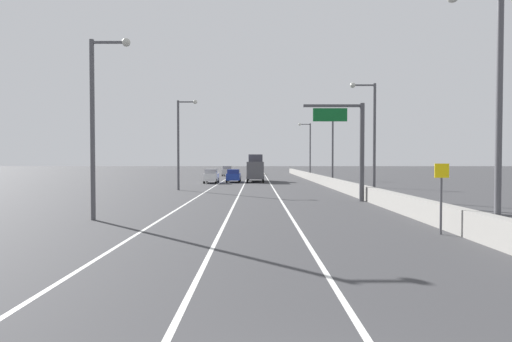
{
  "coord_description": "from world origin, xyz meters",
  "views": [
    {
      "loc": [
        -0.44,
        -4.06,
        3.13
      ],
      "look_at": [
        -0.57,
        50.25,
        1.74
      ],
      "focal_mm": 29.01,
      "sensor_mm": 36.0,
      "label": 1
    }
  ],
  "objects_px": {
    "lamp_post_right_fourth": "(310,147)",
    "speed_advisory_sign": "(442,193)",
    "lamp_post_left_near": "(99,115)",
    "box_truck": "(256,169)",
    "lamp_post_right_third": "(332,142)",
    "overhead_sign_gantry": "(353,140)",
    "lamp_post_right_near": "(493,98)",
    "car_blue_0": "(235,176)",
    "lamp_post_left_mid": "(182,138)",
    "car_silver_2": "(228,171)",
    "car_white_1": "(212,176)",
    "car_yellow_3": "(256,170)",
    "lamp_post_right_second": "(372,132)"
  },
  "relations": [
    {
      "from": "speed_advisory_sign",
      "to": "car_silver_2",
      "type": "relative_size",
      "value": 0.72
    },
    {
      "from": "lamp_post_right_second",
      "to": "car_white_1",
      "type": "relative_size",
      "value": 2.19
    },
    {
      "from": "car_blue_0",
      "to": "car_silver_2",
      "type": "height_order",
      "value": "car_silver_2"
    },
    {
      "from": "box_truck",
      "to": "lamp_post_right_third",
      "type": "bearing_deg",
      "value": -44.63
    },
    {
      "from": "car_yellow_3",
      "to": "car_white_1",
      "type": "bearing_deg",
      "value": -98.87
    },
    {
      "from": "lamp_post_right_third",
      "to": "lamp_post_left_mid",
      "type": "distance_m",
      "value": 19.31
    },
    {
      "from": "lamp_post_right_fourth",
      "to": "car_blue_0",
      "type": "xyz_separation_m",
      "value": [
        -12.17,
        -10.86,
        -4.55
      ]
    },
    {
      "from": "car_silver_2",
      "to": "car_yellow_3",
      "type": "bearing_deg",
      "value": 64.63
    },
    {
      "from": "car_blue_0",
      "to": "box_truck",
      "type": "relative_size",
      "value": 0.59
    },
    {
      "from": "lamp_post_left_near",
      "to": "car_white_1",
      "type": "bearing_deg",
      "value": 86.66
    },
    {
      "from": "speed_advisory_sign",
      "to": "lamp_post_left_near",
      "type": "bearing_deg",
      "value": 165.09
    },
    {
      "from": "speed_advisory_sign",
      "to": "lamp_post_left_mid",
      "type": "distance_m",
      "value": 30.73
    },
    {
      "from": "lamp_post_right_third",
      "to": "box_truck",
      "type": "bearing_deg",
      "value": 135.37
    },
    {
      "from": "overhead_sign_gantry",
      "to": "car_blue_0",
      "type": "height_order",
      "value": "overhead_sign_gantry"
    },
    {
      "from": "lamp_post_left_near",
      "to": "lamp_post_left_mid",
      "type": "distance_m",
      "value": 21.86
    },
    {
      "from": "lamp_post_left_near",
      "to": "car_blue_0",
      "type": "bearing_deg",
      "value": 82.37
    },
    {
      "from": "lamp_post_right_third",
      "to": "lamp_post_left_near",
      "type": "xyz_separation_m",
      "value": [
        -17.68,
        -30.43,
        0.0
      ]
    },
    {
      "from": "lamp_post_right_third",
      "to": "box_truck",
      "type": "height_order",
      "value": "lamp_post_right_third"
    },
    {
      "from": "box_truck",
      "to": "lamp_post_right_fourth",
      "type": "bearing_deg",
      "value": 44.53
    },
    {
      "from": "speed_advisory_sign",
      "to": "car_silver_2",
      "type": "distance_m",
      "value": 67.47
    },
    {
      "from": "car_silver_2",
      "to": "box_truck",
      "type": "height_order",
      "value": "box_truck"
    },
    {
      "from": "lamp_post_right_near",
      "to": "lamp_post_left_near",
      "type": "height_order",
      "value": "same"
    },
    {
      "from": "lamp_post_right_near",
      "to": "car_silver_2",
      "type": "height_order",
      "value": "lamp_post_right_near"
    },
    {
      "from": "box_truck",
      "to": "speed_advisory_sign",
      "type": "bearing_deg",
      "value": -79.85
    },
    {
      "from": "lamp_post_left_mid",
      "to": "car_white_1",
      "type": "distance_m",
      "value": 14.55
    },
    {
      "from": "car_yellow_3",
      "to": "car_blue_0",
      "type": "bearing_deg",
      "value": -94.67
    },
    {
      "from": "overhead_sign_gantry",
      "to": "car_silver_2",
      "type": "height_order",
      "value": "overhead_sign_gantry"
    },
    {
      "from": "lamp_post_right_second",
      "to": "car_yellow_3",
      "type": "xyz_separation_m",
      "value": [
        -9.75,
        61.08,
        -4.56
      ]
    },
    {
      "from": "lamp_post_left_near",
      "to": "car_yellow_3",
      "type": "relative_size",
      "value": 2.37
    },
    {
      "from": "lamp_post_left_mid",
      "to": "car_silver_2",
      "type": "height_order",
      "value": "lamp_post_left_mid"
    },
    {
      "from": "lamp_post_left_near",
      "to": "car_white_1",
      "type": "distance_m",
      "value": 35.93
    },
    {
      "from": "lamp_post_right_fourth",
      "to": "speed_advisory_sign",
      "type": "bearing_deg",
      "value": -91.23
    },
    {
      "from": "lamp_post_left_near",
      "to": "car_blue_0",
      "type": "xyz_separation_m",
      "value": [
        5.06,
        37.79,
        -4.55
      ]
    },
    {
      "from": "car_blue_0",
      "to": "car_yellow_3",
      "type": "xyz_separation_m",
      "value": [
        2.9,
        35.5,
        -0.01
      ]
    },
    {
      "from": "lamp_post_right_third",
      "to": "lamp_post_right_fourth",
      "type": "relative_size",
      "value": 1.0
    },
    {
      "from": "lamp_post_right_second",
      "to": "lamp_post_right_third",
      "type": "xyz_separation_m",
      "value": [
        -0.04,
        18.21,
        0.0
      ]
    },
    {
      "from": "lamp_post_left_mid",
      "to": "car_yellow_3",
      "type": "bearing_deg",
      "value": 81.6
    },
    {
      "from": "overhead_sign_gantry",
      "to": "lamp_post_right_near",
      "type": "relative_size",
      "value": 0.79
    },
    {
      "from": "lamp_post_right_third",
      "to": "car_silver_2",
      "type": "bearing_deg",
      "value": 115.8
    },
    {
      "from": "lamp_post_left_mid",
      "to": "lamp_post_right_third",
      "type": "bearing_deg",
      "value": 26.35
    },
    {
      "from": "lamp_post_right_third",
      "to": "car_blue_0",
      "type": "bearing_deg",
      "value": 149.75
    },
    {
      "from": "overhead_sign_gantry",
      "to": "speed_advisory_sign",
      "type": "height_order",
      "value": "overhead_sign_gantry"
    },
    {
      "from": "lamp_post_left_near",
      "to": "car_blue_0",
      "type": "relative_size",
      "value": 2.01
    },
    {
      "from": "car_silver_2",
      "to": "lamp_post_left_near",
      "type": "bearing_deg",
      "value": -92.33
    },
    {
      "from": "speed_advisory_sign",
      "to": "car_yellow_3",
      "type": "distance_m",
      "value": 78.01
    },
    {
      "from": "overhead_sign_gantry",
      "to": "box_truck",
      "type": "xyz_separation_m",
      "value": [
        -7.44,
        29.83,
        -2.89
      ]
    },
    {
      "from": "box_truck",
      "to": "car_white_1",
      "type": "bearing_deg",
      "value": -145.7
    },
    {
      "from": "lamp_post_right_third",
      "to": "car_white_1",
      "type": "distance_m",
      "value": 17.04
    },
    {
      "from": "overhead_sign_gantry",
      "to": "lamp_post_right_near",
      "type": "xyz_separation_m",
      "value": [
        1.55,
        -15.94,
        0.76
      ]
    },
    {
      "from": "car_white_1",
      "to": "box_truck",
      "type": "height_order",
      "value": "box_truck"
    }
  ]
}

